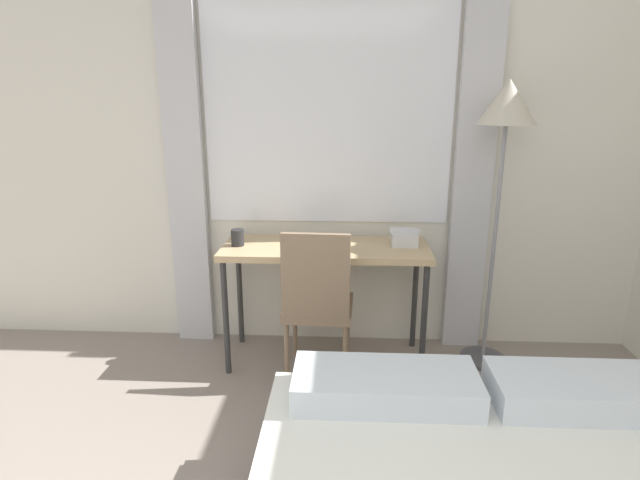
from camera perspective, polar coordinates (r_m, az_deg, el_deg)
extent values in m
cube|color=silver|center=(3.28, -2.73, 10.88)|extent=(5.49, 0.05, 2.70)
cube|color=white|center=(3.22, 0.90, 15.26)|extent=(1.56, 0.01, 1.50)
cube|color=silver|center=(3.35, -15.28, 9.61)|extent=(0.24, 0.06, 2.60)
cube|color=silver|center=(3.29, 17.29, 9.34)|extent=(0.24, 0.06, 2.60)
cube|color=tan|center=(3.05, 0.62, -1.02)|extent=(1.26, 0.49, 0.04)
cylinder|color=#333333|center=(3.08, -10.72, -8.79)|extent=(0.04, 0.04, 0.73)
cylinder|color=#333333|center=(3.03, 11.77, -9.25)|extent=(0.04, 0.04, 0.73)
cylinder|color=#333333|center=(3.45, -9.15, -5.98)|extent=(0.04, 0.04, 0.73)
cylinder|color=#333333|center=(3.40, 10.77, -6.34)|extent=(0.04, 0.04, 0.73)
cube|color=#8C7259|center=(3.01, -0.16, -7.75)|extent=(0.42, 0.42, 0.05)
cube|color=#8C7259|center=(2.75, -0.52, -4.14)|extent=(0.38, 0.05, 0.48)
cylinder|color=#8C7259|center=(2.98, -3.82, -12.91)|extent=(0.03, 0.03, 0.40)
cylinder|color=#8C7259|center=(2.95, 2.90, -13.22)|extent=(0.03, 0.03, 0.40)
cylinder|color=#8C7259|center=(3.28, -2.88, -10.07)|extent=(0.03, 0.03, 0.40)
cylinder|color=#8C7259|center=(3.25, 3.16, -10.30)|extent=(0.03, 0.03, 0.40)
cube|color=silver|center=(2.13, 7.45, -16.14)|extent=(0.75, 0.32, 0.12)
cube|color=silver|center=(2.34, 28.22, -14.98)|extent=(0.75, 0.32, 0.12)
cylinder|color=#4C4C51|center=(3.48, 18.09, -12.74)|extent=(0.28, 0.28, 0.03)
cylinder|color=gray|center=(3.20, 19.22, -0.88)|extent=(0.02, 0.02, 1.46)
cone|color=beige|center=(3.08, 20.71, 14.56)|extent=(0.33, 0.33, 0.25)
cube|color=silver|center=(3.09, 9.59, 0.15)|extent=(0.16, 0.13, 0.08)
cube|color=silver|center=(3.07, 9.64, 1.12)|extent=(0.18, 0.05, 0.02)
cube|color=navy|center=(3.10, -0.25, -0.13)|extent=(0.25, 0.21, 0.02)
cube|color=white|center=(3.10, -0.25, -0.04)|extent=(0.24, 0.19, 0.01)
cylinder|color=#262628|center=(3.08, -9.41, 0.28)|extent=(0.08, 0.08, 0.10)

